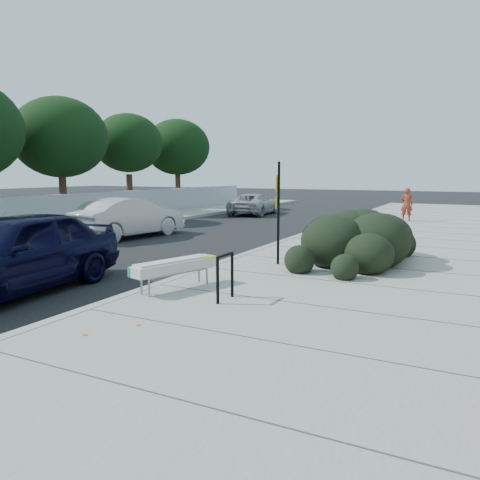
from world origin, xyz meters
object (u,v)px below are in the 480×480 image
object	(u,v)px
pedestrian	(407,204)
bench	(175,267)
bike_rack	(225,272)
sedan_navy	(12,253)
suv_silver	(254,204)
sign_post	(278,207)
wagon_silver	(129,218)

from	to	relation	value
pedestrian	bench	bearing A→B (deg)	78.09
bike_rack	sedan_navy	world-z (taller)	sedan_navy
suv_silver	pedestrian	bearing A→B (deg)	164.90
bike_rack	sedan_navy	size ratio (longest dim) A/B	0.17
bike_rack	sign_post	bearing A→B (deg)	97.88
wagon_silver	suv_silver	bearing A→B (deg)	-82.59
bike_rack	sign_post	xyz separation A→B (m)	(-0.47, 3.64, 0.96)
sedan_navy	wagon_silver	bearing A→B (deg)	108.66
sedan_navy	suv_silver	xyz separation A→B (m)	(-3.50, 18.99, -0.24)
bench	sign_post	distance (m)	3.61
wagon_silver	suv_silver	world-z (taller)	wagon_silver
sign_post	suv_silver	size ratio (longest dim) A/B	0.58
sedan_navy	wagon_silver	world-z (taller)	sedan_navy
suv_silver	bike_rack	bearing A→B (deg)	106.63
sign_post	pedestrian	bearing A→B (deg)	68.21
sedan_navy	sign_post	bearing A→B (deg)	44.48
bench	wagon_silver	distance (m)	9.17
bench	sedan_navy	distance (m)	3.39
bike_rack	sedan_navy	distance (m)	4.54
bike_rack	pedestrian	size ratio (longest dim) A/B	0.54
suv_silver	sign_post	bearing A→B (deg)	110.34
bike_rack	sedan_navy	bearing A→B (deg)	-165.65
bench	wagon_silver	xyz separation A→B (m)	(-6.60, 6.36, 0.16)
bench	bike_rack	size ratio (longest dim) A/B	2.24
bike_rack	pedestrian	world-z (taller)	pedestrian
bike_rack	sign_post	world-z (taller)	sign_post
pedestrian	sign_post	bearing A→B (deg)	79.72
sign_post	pedestrian	size ratio (longest dim) A/B	1.63
suv_silver	pedestrian	distance (m)	8.93
wagon_silver	bike_rack	bearing A→B (deg)	147.36
bench	pedestrian	world-z (taller)	pedestrian
bench	pedestrian	distance (m)	16.55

